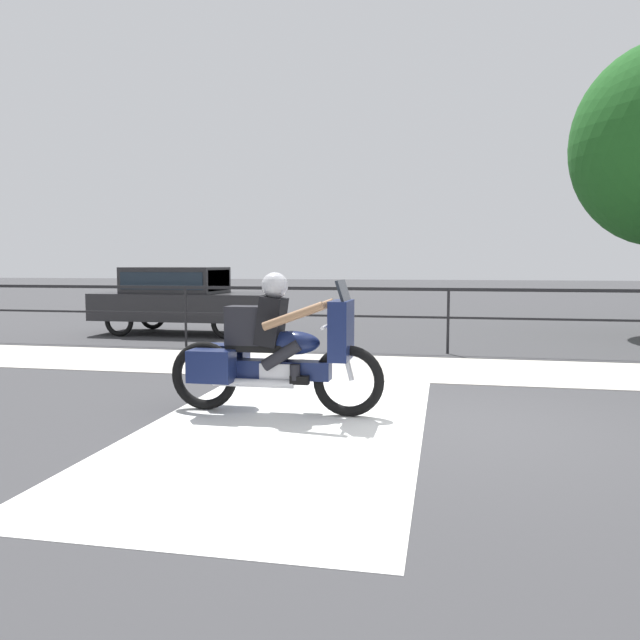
% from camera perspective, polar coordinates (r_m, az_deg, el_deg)
% --- Properties ---
extents(ground_plane, '(120.00, 120.00, 0.00)m').
position_cam_1_polar(ground_plane, '(6.56, 11.69, -9.38)').
color(ground_plane, '#38383A').
extents(sidewalk_band, '(44.00, 2.40, 0.01)m').
position_cam_1_polar(sidewalk_band, '(9.89, 11.61, -4.45)').
color(sidewalk_band, '#B7B2A8').
rests_on(sidewalk_band, ground).
extents(crosswalk_band, '(2.75, 6.00, 0.01)m').
position_cam_1_polar(crosswalk_band, '(6.56, -2.81, -9.26)').
color(crosswalk_band, silver).
rests_on(crosswalk_band, ground).
extents(fence_railing, '(36.00, 0.05, 1.21)m').
position_cam_1_polar(fence_railing, '(11.55, 11.67, 1.62)').
color(fence_railing, black).
rests_on(fence_railing, ground).
extents(motorcycle, '(2.41, 0.76, 1.55)m').
position_cam_1_polar(motorcycle, '(6.82, -4.27, -2.73)').
color(motorcycle, black).
rests_on(motorcycle, ground).
extents(parked_car, '(4.11, 1.78, 1.56)m').
position_cam_1_polar(parked_car, '(14.95, -12.48, 2.18)').
color(parked_car, '#232326').
rests_on(parked_car, ground).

